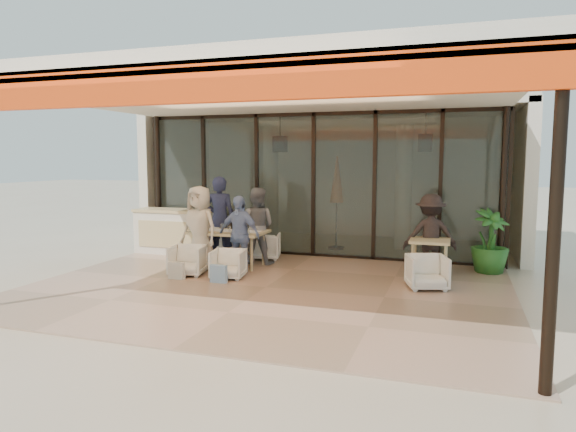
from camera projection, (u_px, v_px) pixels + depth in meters
The scene contains 21 objects.
ground at pixel (266, 289), 8.71m from camera, with size 70.00×70.00×0.00m, color #C6B293.
terrace_floor at pixel (266, 288), 8.71m from camera, with size 8.00×6.00×0.01m, color tan.
terrace_structure at pixel (259, 92), 8.10m from camera, with size 8.00×6.00×3.40m.
glass_storefront at pixel (314, 186), 11.36m from camera, with size 8.08×0.10×3.20m.
interior_block at pixel (338, 157), 13.47m from camera, with size 9.05×3.62×3.52m.
host_counter at pixel (175, 231), 11.79m from camera, with size 1.85×0.65×1.04m.
dining_table at pixel (229, 234), 10.37m from camera, with size 1.50×0.90×0.93m.
chair_far_left at pixel (230, 242), 11.43m from camera, with size 0.65×0.61×0.67m, color white.
chair_far_right at pixel (265, 245), 11.17m from camera, with size 0.62×0.58×0.64m, color white.
chair_near_left at pixel (187, 259), 9.64m from camera, with size 0.62×0.58×0.64m, color white.
chair_near_right at pixel (228, 263), 9.38m from camera, with size 0.58×0.55×0.60m, color white.
diner_navy at pixel (220, 219), 10.89m from camera, with size 0.67×0.44×1.83m, color #1B203C.
diner_grey at pixel (257, 226), 10.64m from camera, with size 0.78×0.61×1.60m, color slate.
diner_cream at pixel (200, 228), 10.05m from camera, with size 0.81×0.53×1.67m, color beige.
diner_periwinkle at pixel (239, 235), 9.80m from camera, with size 0.88×0.37×1.50m, color #687DAE.
tote_bag_cream at pixel (177, 271), 9.28m from camera, with size 0.30×0.10×0.34m, color silver.
tote_bag_blue at pixel (219, 274), 9.02m from camera, with size 0.30×0.10×0.34m, color #99BFD8.
side_table at pixel (430, 245), 9.29m from camera, with size 0.70×0.70×0.74m.
side_chair at pixel (427, 271), 8.62m from camera, with size 0.63×0.59×0.65m, color white.
standing_woman at pixel (430, 235), 9.57m from camera, with size 1.00×0.57×1.54m, color black.
potted_palm at pixel (490, 241), 9.78m from camera, with size 0.70×0.70×1.25m, color #1E5919.
Camera 1 is at (3.04, -7.96, 2.21)m, focal length 32.00 mm.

